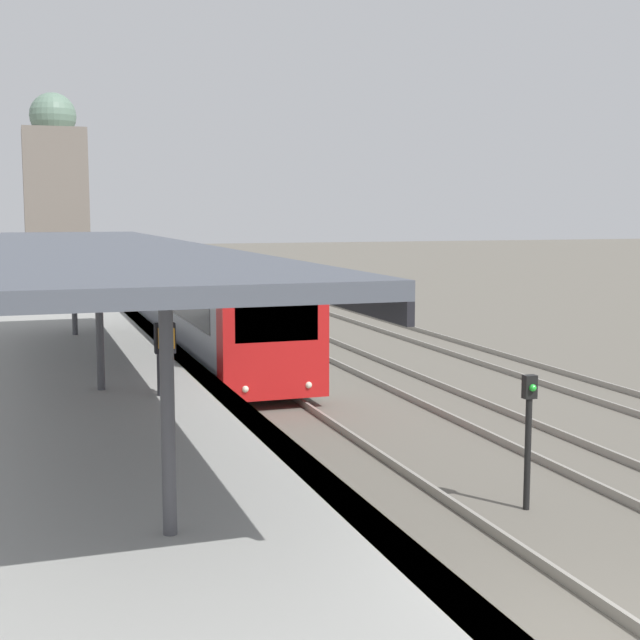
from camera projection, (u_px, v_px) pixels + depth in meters
name	position (u px, v px, depth m)	size (l,w,h in m)	color
platform_canopy	(100.00, 250.00, 17.94)	(4.00, 21.75, 3.00)	#4C515B
person_on_platform	(165.00, 347.00, 17.58)	(0.40, 0.40, 1.66)	#2D2D33
train_near	(161.00, 280.00, 36.65)	(2.54, 34.73, 3.21)	red
signal_post_near	(529.00, 428.00, 13.60)	(0.20, 0.21, 2.11)	black
distant_domed_building	(56.00, 193.00, 58.45)	(4.00, 4.00, 12.26)	slate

